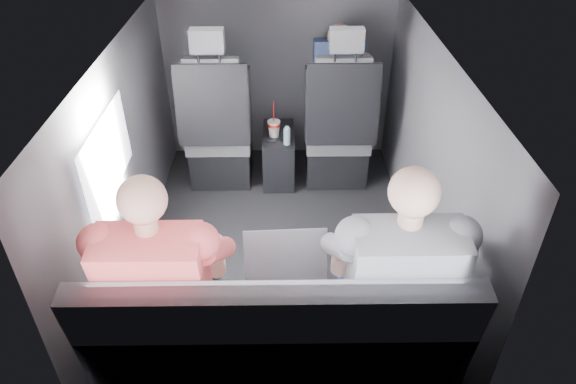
{
  "coord_description": "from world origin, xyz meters",
  "views": [
    {
      "loc": [
        0.03,
        -2.6,
        2.28
      ],
      "look_at": [
        0.06,
        -0.05,
        0.49
      ],
      "focal_mm": 32.0,
      "sensor_mm": 36.0,
      "label": 1
    }
  ],
  "objects_px": {
    "rear_bench": "(278,349)",
    "water_bottle": "(287,136)",
    "passenger_rear_right": "(392,279)",
    "passenger_front_right": "(338,79)",
    "center_console": "(279,155)",
    "laptop_white": "(180,256)",
    "laptop_black": "(379,261)",
    "front_seat_left": "(219,135)",
    "laptop_silver": "(285,254)",
    "front_seat_right": "(337,135)",
    "passenger_rear_left": "(167,283)",
    "soda_cup": "(274,128)"
  },
  "relations": [
    {
      "from": "rear_bench",
      "to": "front_seat_right",
      "type": "bearing_deg",
      "value": 76.69
    },
    {
      "from": "center_console",
      "to": "laptop_white",
      "type": "bearing_deg",
      "value": -105.47
    },
    {
      "from": "passenger_front_right",
      "to": "center_console",
      "type": "bearing_deg",
      "value": -154.41
    },
    {
      "from": "laptop_silver",
      "to": "passenger_front_right",
      "type": "xyz_separation_m",
      "value": [
        0.42,
        1.87,
        0.11
      ]
    },
    {
      "from": "center_console",
      "to": "laptop_black",
      "type": "distance_m",
      "value": 1.82
    },
    {
      "from": "water_bottle",
      "to": "laptop_black",
      "type": "xyz_separation_m",
      "value": [
        0.42,
        -1.52,
        0.16
      ]
    },
    {
      "from": "laptop_silver",
      "to": "passenger_front_right",
      "type": "relative_size",
      "value": 0.53
    },
    {
      "from": "front_seat_right",
      "to": "passenger_rear_left",
      "type": "xyz_separation_m",
      "value": [
        -0.94,
        -1.81,
        0.25
      ]
    },
    {
      "from": "center_console",
      "to": "laptop_white",
      "type": "relative_size",
      "value": 1.28
    },
    {
      "from": "front_seat_left",
      "to": "front_seat_right",
      "type": "distance_m",
      "value": 0.9
    },
    {
      "from": "passenger_rear_right",
      "to": "laptop_black",
      "type": "bearing_deg",
      "value": 102.01
    },
    {
      "from": "center_console",
      "to": "water_bottle",
      "type": "distance_m",
      "value": 0.32
    },
    {
      "from": "front_seat_right",
      "to": "laptop_silver",
      "type": "relative_size",
      "value": 3.28
    },
    {
      "from": "rear_bench",
      "to": "water_bottle",
      "type": "height_order",
      "value": "rear_bench"
    },
    {
      "from": "laptop_silver",
      "to": "passenger_front_right",
      "type": "distance_m",
      "value": 1.92
    },
    {
      "from": "laptop_black",
      "to": "rear_bench",
      "type": "bearing_deg",
      "value": -153.06
    },
    {
      "from": "center_console",
      "to": "water_bottle",
      "type": "relative_size",
      "value": 3.31
    },
    {
      "from": "water_bottle",
      "to": "laptop_white",
      "type": "bearing_deg",
      "value": -109.41
    },
    {
      "from": "laptop_white",
      "to": "laptop_silver",
      "type": "bearing_deg",
      "value": 0.46
    },
    {
      "from": "laptop_black",
      "to": "laptop_silver",
      "type": "bearing_deg",
      "value": 174.1
    },
    {
      "from": "water_bottle",
      "to": "center_console",
      "type": "bearing_deg",
      "value": 109.86
    },
    {
      "from": "passenger_rear_right",
      "to": "passenger_front_right",
      "type": "distance_m",
      "value": 2.07
    },
    {
      "from": "passenger_rear_left",
      "to": "center_console",
      "type": "bearing_deg",
      "value": 75.21
    },
    {
      "from": "water_bottle",
      "to": "laptop_black",
      "type": "relative_size",
      "value": 0.43
    },
    {
      "from": "water_bottle",
      "to": "front_seat_left",
      "type": "bearing_deg",
      "value": 165.21
    },
    {
      "from": "soda_cup",
      "to": "passenger_rear_left",
      "type": "bearing_deg",
      "value": -104.33
    },
    {
      "from": "front_seat_left",
      "to": "passenger_rear_left",
      "type": "distance_m",
      "value": 1.82
    },
    {
      "from": "center_console",
      "to": "water_bottle",
      "type": "bearing_deg",
      "value": -70.14
    },
    {
      "from": "rear_bench",
      "to": "laptop_black",
      "type": "height_order",
      "value": "rear_bench"
    },
    {
      "from": "passenger_front_right",
      "to": "soda_cup",
      "type": "bearing_deg",
      "value": -149.76
    },
    {
      "from": "soda_cup",
      "to": "water_bottle",
      "type": "xyz_separation_m",
      "value": [
        0.1,
        -0.11,
        -0.01
      ]
    },
    {
      "from": "water_bottle",
      "to": "laptop_white",
      "type": "height_order",
      "value": "laptop_white"
    },
    {
      "from": "center_console",
      "to": "rear_bench",
      "type": "relative_size",
      "value": 0.3
    },
    {
      "from": "front_seat_left",
      "to": "water_bottle",
      "type": "xyz_separation_m",
      "value": [
        0.51,
        -0.14,
        0.07
      ]
    },
    {
      "from": "passenger_rear_right",
      "to": "water_bottle",
      "type": "bearing_deg",
      "value": 105.0
    },
    {
      "from": "rear_bench",
      "to": "laptop_black",
      "type": "distance_m",
      "value": 0.63
    },
    {
      "from": "passenger_rear_right",
      "to": "passenger_front_right",
      "type": "height_order",
      "value": "passenger_rear_right"
    },
    {
      "from": "front_seat_left",
      "to": "center_console",
      "type": "relative_size",
      "value": 2.64
    },
    {
      "from": "laptop_black",
      "to": "front_seat_left",
      "type": "bearing_deg",
      "value": 119.27
    },
    {
      "from": "passenger_rear_right",
      "to": "laptop_silver",
      "type": "bearing_deg",
      "value": 157.52
    },
    {
      "from": "laptop_silver",
      "to": "passenger_rear_right",
      "type": "distance_m",
      "value": 0.51
    },
    {
      "from": "rear_bench",
      "to": "water_bottle",
      "type": "xyz_separation_m",
      "value": [
        0.06,
        1.77,
        0.16
      ]
    },
    {
      "from": "center_console",
      "to": "passenger_rear_right",
      "type": "relative_size",
      "value": 0.37
    },
    {
      "from": "laptop_black",
      "to": "passenger_front_right",
      "type": "bearing_deg",
      "value": 90.73
    },
    {
      "from": "front_seat_left",
      "to": "laptop_silver",
      "type": "height_order",
      "value": "front_seat_left"
    },
    {
      "from": "passenger_rear_left",
      "to": "water_bottle",
      "type": "bearing_deg",
      "value": 71.76
    },
    {
      "from": "front_seat_left",
      "to": "soda_cup",
      "type": "xyz_separation_m",
      "value": [
        0.42,
        -0.03,
        0.07
      ]
    },
    {
      "from": "rear_bench",
      "to": "laptop_silver",
      "type": "height_order",
      "value": "rear_bench"
    },
    {
      "from": "water_bottle",
      "to": "passenger_rear_left",
      "type": "bearing_deg",
      "value": -108.24
    },
    {
      "from": "center_console",
      "to": "water_bottle",
      "type": "xyz_separation_m",
      "value": [
        0.06,
        -0.18,
        0.27
      ]
    }
  ]
}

